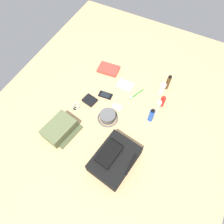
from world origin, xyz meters
The scene contains 16 objects.
ground_plane centered at (0.00, 0.00, -0.01)m, with size 2.64×2.02×0.02m, color tan.
backpack centered at (0.35, 0.20, 0.06)m, with size 0.38×0.31×0.15m.
toiletry_pouch centered at (0.33, -0.30, 0.05)m, with size 0.28×0.25×0.09m.
bucket_hat centered at (0.05, -0.01, 0.03)m, with size 0.17×0.17×0.07m.
cologne_bottle centered at (-0.48, 0.31, 0.08)m, with size 0.04×0.04×0.16m.
toothpaste_tube centered at (-0.41, 0.29, 0.06)m, with size 0.05×0.05×0.13m.
sunscreen_spray centered at (-0.28, 0.34, 0.06)m, with size 0.04×0.04×0.12m.
lotion_bottle centered at (-0.20, 0.32, 0.08)m, with size 0.04×0.04×0.16m.
deodorant_spray centered at (-0.10, 0.30, 0.07)m, with size 0.04×0.04×0.15m.
paperback_novel centered at (-0.42, -0.26, 0.01)m, with size 0.15×0.21×0.03m.
cell_phone centered at (-0.14, -0.14, 0.01)m, with size 0.07×0.13×0.01m.
media_player centered at (-0.08, 0.01, 0.01)m, with size 0.06×0.09×0.01m.
wristwatch centered at (0.08, -0.31, 0.01)m, with size 0.07×0.06×0.01m.
toothbrush centered at (-0.27, 0.10, 0.01)m, with size 0.16×0.07×0.02m.
wallet centered at (-0.03, -0.24, 0.01)m, with size 0.09×0.11×0.02m, color black.
notepad centered at (-0.32, -0.03, 0.01)m, with size 0.11×0.15×0.02m, color beige.
Camera 1 is at (0.74, 0.38, 1.49)m, focal length 32.30 mm.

